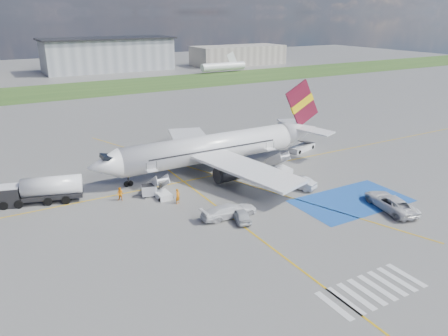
{
  "coord_description": "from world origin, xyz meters",
  "views": [
    {
      "loc": [
        -27.58,
        -38.39,
        21.59
      ],
      "look_at": [
        -2.41,
        5.52,
        3.5
      ],
      "focal_mm": 35.0,
      "sensor_mm": 36.0,
      "label": 1
    }
  ],
  "objects": [
    {
      "name": "crosswalk",
      "position": [
        -1.8,
        -18.0,
        0.01
      ],
      "size": [
        9.0,
        4.0,
        0.01
      ],
      "color": "silver",
      "rests_on": "ground"
    },
    {
      "name": "ground",
      "position": [
        0.0,
        0.0,
        0.0
      ],
      "size": [
        400.0,
        400.0,
        0.0
      ],
      "primitive_type": "plane",
      "color": "#60605E",
      "rests_on": "ground"
    },
    {
      "name": "car_silver_b",
      "position": [
        6.99,
        2.48,
        0.77
      ],
      "size": [
        3.3,
        4.94,
        1.54
      ],
      "primitive_type": "imported",
      "rotation": [
        0.0,
        0.0,
        3.54
      ],
      "color": "#ACADB3",
      "rests_on": "ground"
    },
    {
      "name": "terminal_east",
      "position": [
        75.0,
        128.0,
        4.0
      ],
      "size": [
        40.0,
        16.0,
        8.0
      ],
      "primitive_type": "cube",
      "color": "gray",
      "rests_on": "ground"
    },
    {
      "name": "taxiway_line_main",
      "position": [
        0.0,
        12.0,
        0.01
      ],
      "size": [
        120.0,
        0.2,
        0.01
      ],
      "primitive_type": "cube",
      "color": "gold",
      "rests_on": "ground"
    },
    {
      "name": "airstairs_fwd",
      "position": [
        -9.5,
        8.7,
        0.62
      ],
      "size": [
        1.9,
        5.2,
        3.6
      ],
      "color": "silver",
      "rests_on": "ground"
    },
    {
      "name": "airstairs_aft",
      "position": [
        9.0,
        8.7,
        0.62
      ],
      "size": [
        1.9,
        5.2,
        3.6
      ],
      "color": "silver",
      "rests_on": "ground"
    },
    {
      "name": "crew_fwd",
      "position": [
        -8.59,
        5.8,
        0.94
      ],
      "size": [
        0.82,
        0.73,
        1.88
      ],
      "primitive_type": "imported",
      "rotation": [
        0.0,
        0.0,
        0.53
      ],
      "color": "orange",
      "rests_on": "ground"
    },
    {
      "name": "taxiway_line_diag",
      "position": [
        0.0,
        12.0,
        0.01
      ],
      "size": [
        20.71,
        56.45,
        0.01
      ],
      "primitive_type": "cube",
      "rotation": [
        0.0,
        0.0,
        0.35
      ],
      "color": "gold",
      "rests_on": "ground"
    },
    {
      "name": "grass_strip",
      "position": [
        0.0,
        95.0,
        0.01
      ],
      "size": [
        400.0,
        30.0,
        0.01
      ],
      "primitive_type": "cube",
      "color": "#2D4C1E",
      "rests_on": "ground"
    },
    {
      "name": "van_white_a",
      "position": [
        12.16,
        -7.88,
        1.1
      ],
      "size": [
        3.92,
        6.31,
        2.2
      ],
      "primitive_type": "imported",
      "rotation": [
        0.0,
        0.0,
        2.92
      ],
      "color": "silver",
      "rests_on": "ground"
    },
    {
      "name": "crew_nose",
      "position": [
        -14.29,
        10.06,
        0.85
      ],
      "size": [
        1.04,
        1.02,
        1.7
      ],
      "primitive_type": "imported",
      "rotation": [
        0.0,
        0.0,
        -0.7
      ],
      "color": "orange",
      "rests_on": "ground"
    },
    {
      "name": "gpu_cart",
      "position": [
        -10.77,
        9.63,
        0.68
      ],
      "size": [
        2.02,
        1.54,
        1.51
      ],
      "rotation": [
        0.0,
        0.0,
        -0.24
      ],
      "color": "silver",
      "rests_on": "ground"
    },
    {
      "name": "van_white_b",
      "position": [
        -5.11,
        -0.35,
        0.98
      ],
      "size": [
        5.04,
        2.18,
        1.95
      ],
      "primitive_type": "imported",
      "rotation": [
        0.0,
        0.0,
        1.54
      ],
      "color": "white",
      "rests_on": "ground"
    },
    {
      "name": "belt_loader",
      "position": [
        18.06,
        15.16,
        0.42
      ],
      "size": [
        5.83,
        3.37,
        1.68
      ],
      "rotation": [
        0.0,
        0.0,
        0.3
      ],
      "color": "silver",
      "rests_on": "ground"
    },
    {
      "name": "fuel_tanker",
      "position": [
        -22.49,
        14.18,
        1.34
      ],
      "size": [
        9.61,
        4.95,
        3.18
      ],
      "rotation": [
        0.0,
        0.0,
        -0.28
      ],
      "color": "black",
      "rests_on": "ground"
    },
    {
      "name": "airliner",
      "position": [
        1.51,
        14.0,
        3.39
      ],
      "size": [
        36.81,
        32.95,
        11.92
      ],
      "color": "silver",
      "rests_on": "ground"
    },
    {
      "name": "crew_aft",
      "position": [
        5.26,
        9.36,
        0.83
      ],
      "size": [
        0.84,
        1.04,
        1.66
      ],
      "primitive_type": "imported",
      "rotation": [
        0.0,
        0.0,
        2.1
      ],
      "color": "orange",
      "rests_on": "ground"
    },
    {
      "name": "terminal_centre",
      "position": [
        20.0,
        135.0,
        6.0
      ],
      "size": [
        48.0,
        18.0,
        12.0
      ],
      "primitive_type": "cube",
      "color": "gray",
      "rests_on": "ground"
    },
    {
      "name": "car_silver_a",
      "position": [
        -4.48,
        -1.8,
        0.68
      ],
      "size": [
        2.6,
        4.27,
        1.36
      ],
      "primitive_type": "imported",
      "rotation": [
        0.0,
        0.0,
        2.87
      ],
      "color": "#BABDC2",
      "rests_on": "ground"
    },
    {
      "name": "staging_box",
      "position": [
        10.0,
        -4.0,
        0.01
      ],
      "size": [
        14.0,
        8.0,
        0.01
      ],
      "primitive_type": "cube",
      "color": "#1B4DA3",
      "rests_on": "ground"
    },
    {
      "name": "taxiway_line_cross",
      "position": [
        -5.0,
        -10.0,
        0.01
      ],
      "size": [
        0.2,
        60.0,
        0.01
      ],
      "primitive_type": "cube",
      "color": "gold",
      "rests_on": "ground"
    }
  ]
}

